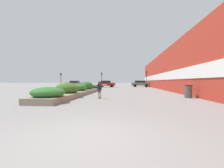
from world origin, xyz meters
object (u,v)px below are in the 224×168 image
(skateboarder, at_px, (100,87))
(traffic_light_right, at_px, (146,77))
(skateboard, at_px, (100,97))
(car_center_left, at_px, (140,83))
(traffic_light_far_left, at_px, (61,78))
(traffic_light_left, at_px, (102,77))
(car_leftmost, at_px, (107,84))
(car_center_right, at_px, (74,83))
(trash_bin, at_px, (188,91))

(skateboarder, distance_m, traffic_light_right, 21.16)
(traffic_light_right, bearing_deg, skateboarder, -107.33)
(skateboarder, bearing_deg, skateboard, -179.73)
(car_center_left, relative_size, traffic_light_far_left, 1.43)
(car_center_left, height_order, traffic_light_left, traffic_light_left)
(car_leftmost, relative_size, car_center_left, 0.87)
(car_center_right, xyz_separation_m, traffic_light_far_left, (-0.63, -6.70, 1.37))
(skateboarder, height_order, car_center_right, car_center_right)
(car_center_right, relative_size, traffic_light_far_left, 1.24)
(skateboard, distance_m, traffic_light_left, 21.38)
(car_leftmost, relative_size, traffic_light_left, 1.18)
(traffic_light_right, xyz_separation_m, traffic_light_far_left, (-18.68, -0.02, -0.19))
(trash_bin, height_order, traffic_light_right, traffic_light_right)
(trash_bin, bearing_deg, car_center_right, 126.17)
(car_center_right, relative_size, traffic_light_left, 1.19)
(trash_bin, relative_size, car_leftmost, 0.26)
(trash_bin, height_order, car_center_left, car_center_left)
(skateboard, height_order, car_center_right, car_center_right)
(traffic_light_left, bearing_deg, skateboard, -80.87)
(trash_bin, distance_m, traffic_light_left, 22.71)
(skateboard, relative_size, traffic_light_right, 0.19)
(car_leftmost, xyz_separation_m, traffic_light_left, (-0.74, -2.56, 1.48))
(car_leftmost, bearing_deg, trash_bin, 23.42)
(car_leftmost, relative_size, traffic_light_right, 1.13)
(skateboard, height_order, traffic_light_right, traffic_light_right)
(trash_bin, xyz_separation_m, traffic_light_right, (-0.87, 19.20, 1.86))
(car_center_right, xyz_separation_m, traffic_light_right, (18.05, -6.68, 1.57))
(skateboard, relative_size, trash_bin, 0.62)
(car_center_right, height_order, traffic_light_left, traffic_light_left)
(car_leftmost, bearing_deg, car_center_left, 111.01)
(car_leftmost, distance_m, traffic_light_far_left, 10.44)
(traffic_light_left, distance_m, traffic_light_right, 9.70)
(car_center_left, distance_m, traffic_light_left, 10.74)
(traffic_light_left, distance_m, traffic_light_far_left, 9.06)
(car_center_right, bearing_deg, traffic_light_right, -110.32)
(trash_bin, bearing_deg, car_leftmost, 113.42)
(skateboard, xyz_separation_m, traffic_light_far_left, (-12.40, 20.13, 2.12))
(car_center_left, relative_size, car_center_right, 1.15)
(car_center_left, height_order, traffic_light_right, traffic_light_right)
(traffic_light_left, bearing_deg, traffic_light_far_left, -174.55)
(traffic_light_right, bearing_deg, car_center_right, 159.68)
(traffic_light_right, bearing_deg, trash_bin, -87.40)
(car_center_left, xyz_separation_m, traffic_light_far_left, (-18.00, -6.59, 1.36))
(skateboarder, relative_size, traffic_light_far_left, 0.39)
(trash_bin, bearing_deg, traffic_light_far_left, 135.56)
(car_leftmost, bearing_deg, traffic_light_right, 69.10)
(skateboarder, distance_m, car_leftmost, 23.70)
(skateboard, height_order, trash_bin, trash_bin)
(skateboard, relative_size, car_center_left, 0.14)
(skateboard, xyz_separation_m, traffic_light_left, (-3.37, 20.99, 2.22))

